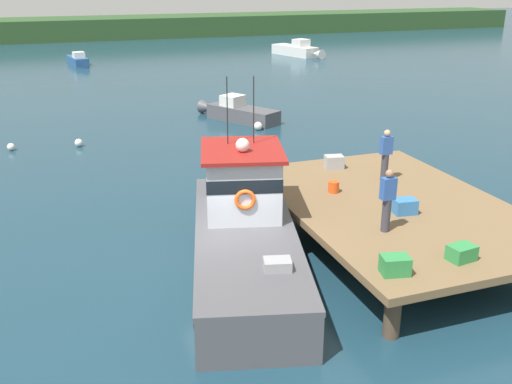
% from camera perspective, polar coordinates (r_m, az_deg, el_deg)
% --- Properties ---
extents(ground_plane, '(200.00, 200.00, 0.00)m').
position_cam_1_polar(ground_plane, '(15.59, -2.11, -7.37)').
color(ground_plane, '#193847').
extents(dock, '(6.00, 9.00, 1.20)m').
position_cam_1_polar(dock, '(17.06, 13.39, -1.44)').
color(dock, '#4C3D2D').
rests_on(dock, ground).
extents(main_fishing_boat, '(4.51, 9.94, 4.80)m').
position_cam_1_polar(main_fishing_boat, '(15.42, -1.17, -3.52)').
color(main_fishing_boat, '#4C4C51').
rests_on(main_fishing_boat, ground).
extents(crate_single_far, '(0.65, 0.51, 0.41)m').
position_cam_1_polar(crate_single_far, '(16.28, 14.30, -1.35)').
color(crate_single_far, '#3370B2').
rests_on(crate_single_far, dock).
extents(crate_stack_near_edge, '(0.67, 0.54, 0.42)m').
position_cam_1_polar(crate_stack_near_edge, '(19.66, 7.62, 2.93)').
color(crate_stack_near_edge, '#9E9EA3').
rests_on(crate_stack_near_edge, dock).
extents(crate_stack_mid_dock, '(0.65, 0.52, 0.36)m').
position_cam_1_polar(crate_stack_mid_dock, '(14.05, 19.41, -5.61)').
color(crate_stack_mid_dock, '#2D8442').
rests_on(crate_stack_mid_dock, dock).
extents(crate_single_by_cleat, '(0.68, 0.56, 0.41)m').
position_cam_1_polar(crate_single_by_cleat, '(13.02, 13.41, -6.95)').
color(crate_single_by_cleat, '#2D8442').
rests_on(crate_single_by_cleat, dock).
extents(bait_bucket, '(0.32, 0.32, 0.34)m').
position_cam_1_polar(bait_bucket, '(17.45, 7.58, 0.50)').
color(bait_bucket, '#E04C19').
rests_on(bait_bucket, dock).
extents(deckhand_by_the_boat, '(0.36, 0.22, 1.63)m').
position_cam_1_polar(deckhand_by_the_boat, '(18.55, 12.52, 3.64)').
color(deckhand_by_the_boat, '#383842').
rests_on(deckhand_by_the_boat, dock).
extents(deckhand_further_back, '(0.36, 0.22, 1.63)m').
position_cam_1_polar(deckhand_further_back, '(14.81, 12.69, -0.69)').
color(deckhand_further_back, '#383842').
rests_on(deckhand_further_back, dock).
extents(moored_boat_mid_harbor, '(3.45, 4.90, 1.29)m').
position_cam_1_polar(moored_boat_mid_harbor, '(31.20, -1.78, 7.82)').
color(moored_boat_mid_harbor, '#4C4C51').
rests_on(moored_boat_mid_harbor, ground).
extents(moored_boat_far_right, '(1.68, 4.46, 1.11)m').
position_cam_1_polar(moored_boat_far_right, '(53.34, -16.93, 12.19)').
color(moored_boat_far_right, '#285184').
rests_on(moored_boat_far_right, ground).
extents(moored_boat_near_channel, '(3.14, 6.30, 1.58)m').
position_cam_1_polar(moored_boat_near_channel, '(56.97, 4.10, 13.64)').
color(moored_boat_near_channel, silver).
rests_on(moored_boat_near_channel, ground).
extents(mooring_buoy_outer, '(0.33, 0.33, 0.33)m').
position_cam_1_polar(mooring_buoy_outer, '(27.88, -22.78, 4.08)').
color(mooring_buoy_outer, silver).
rests_on(mooring_buoy_outer, ground).
extents(mooring_buoy_channel_marker, '(0.42, 0.42, 0.42)m').
position_cam_1_polar(mooring_buoy_channel_marker, '(29.16, 0.21, 6.45)').
color(mooring_buoy_channel_marker, silver).
rests_on(mooring_buoy_channel_marker, ground).
extents(mooring_buoy_inshore, '(0.35, 0.35, 0.35)m').
position_cam_1_polar(mooring_buoy_inshore, '(27.51, -16.90, 4.62)').
color(mooring_buoy_inshore, silver).
rests_on(mooring_buoy_inshore, ground).
extents(far_shoreline, '(120.00, 8.00, 2.40)m').
position_cam_1_polar(far_shoreline, '(75.52, -17.13, 15.00)').
color(far_shoreline, '#284723').
rests_on(far_shoreline, ground).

